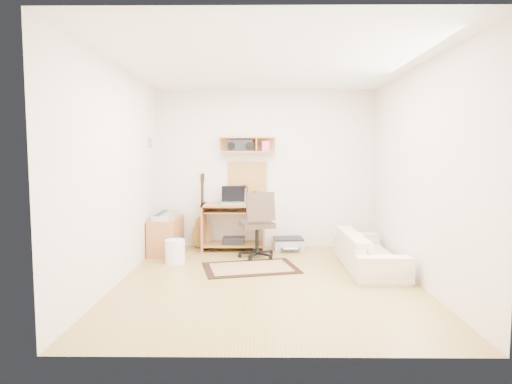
{
  "coord_description": "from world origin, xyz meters",
  "views": [
    {
      "loc": [
        -0.09,
        -5.15,
        1.54
      ],
      "look_at": [
        -0.15,
        1.05,
        1.0
      ],
      "focal_mm": 30.16,
      "sensor_mm": 36.0,
      "label": 1
    }
  ],
  "objects_px": {
    "task_chair": "(257,224)",
    "cabinet": "(166,235)",
    "desk": "(234,227)",
    "sofa": "(369,244)",
    "printer": "(288,244)"
  },
  "relations": [
    {
      "from": "task_chair",
      "to": "cabinet",
      "type": "bearing_deg",
      "value": 150.57
    },
    {
      "from": "desk",
      "to": "task_chair",
      "type": "xyz_separation_m",
      "value": [
        0.38,
        -0.56,
        0.13
      ]
    },
    {
      "from": "sofa",
      "to": "printer",
      "type": "bearing_deg",
      "value": 40.8
    },
    {
      "from": "desk",
      "to": "sofa",
      "type": "relative_size",
      "value": 0.59
    },
    {
      "from": "desk",
      "to": "printer",
      "type": "xyz_separation_m",
      "value": [
        0.89,
        0.03,
        -0.29
      ]
    },
    {
      "from": "task_chair",
      "to": "cabinet",
      "type": "height_order",
      "value": "task_chair"
    },
    {
      "from": "desk",
      "to": "printer",
      "type": "bearing_deg",
      "value": 1.92
    },
    {
      "from": "cabinet",
      "to": "task_chair",
      "type": "bearing_deg",
      "value": -14.92
    },
    {
      "from": "desk",
      "to": "printer",
      "type": "distance_m",
      "value": 0.93
    },
    {
      "from": "desk",
      "to": "task_chair",
      "type": "distance_m",
      "value": 0.69
    },
    {
      "from": "desk",
      "to": "task_chair",
      "type": "relative_size",
      "value": 0.98
    },
    {
      "from": "cabinet",
      "to": "printer",
      "type": "distance_m",
      "value": 1.97
    },
    {
      "from": "desk",
      "to": "task_chair",
      "type": "bearing_deg",
      "value": -55.78
    },
    {
      "from": "desk",
      "to": "sofa",
      "type": "height_order",
      "value": "desk"
    },
    {
      "from": "task_chair",
      "to": "printer",
      "type": "bearing_deg",
      "value": 34.74
    }
  ]
}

